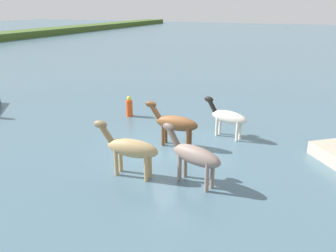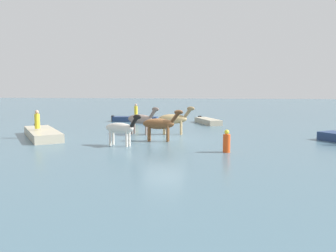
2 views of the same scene
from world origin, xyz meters
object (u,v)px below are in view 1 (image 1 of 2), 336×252
horse_lead (175,123)px  horse_pinto_flank (227,117)px  horse_chestnut_trailing (194,155)px  buoy_channel_marker (129,107)px  horse_mid_herd (130,148)px

horse_lead → horse_pinto_flank: 2.68m
horse_chestnut_trailing → buoy_channel_marker: bearing=-26.1°
horse_chestnut_trailing → horse_pinto_flank: size_ratio=1.08×
horse_mid_herd → buoy_channel_marker: size_ratio=2.22×
horse_pinto_flank → horse_mid_herd: bearing=82.6°
buoy_channel_marker → horse_chestnut_trailing: bearing=-134.5°
buoy_channel_marker → horse_mid_herd: bearing=-149.9°
horse_mid_herd → buoy_channel_marker: horse_mid_herd is taller
horse_chestnut_trailing → buoy_channel_marker: horse_chestnut_trailing is taller
horse_lead → horse_pinto_flank: size_ratio=1.07×
horse_chestnut_trailing → buoy_channel_marker: size_ratio=2.18×
horse_lead → horse_mid_herd: size_ratio=0.97×
horse_lead → horse_mid_herd: 3.18m
horse_lead → horse_chestnut_trailing: 3.34m
horse_lead → horse_pinto_flank: (1.95, -1.84, -0.08)m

